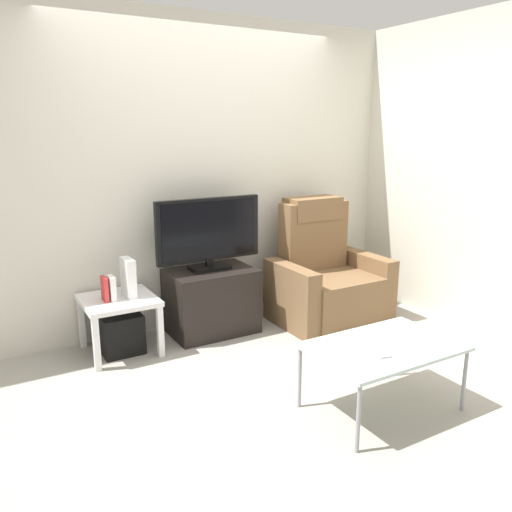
{
  "coord_description": "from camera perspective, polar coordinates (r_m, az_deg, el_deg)",
  "views": [
    {
      "loc": [
        -1.85,
        -2.95,
        1.7
      ],
      "look_at": [
        0.16,
        0.5,
        0.7
      ],
      "focal_mm": 36.36,
      "sensor_mm": 36.0,
      "label": 1
    }
  ],
  "objects": [
    {
      "name": "game_console",
      "position": [
        4.07,
        -13.88,
        -2.29
      ],
      "size": [
        0.07,
        0.2,
        0.29
      ],
      "primitive_type": "cube",
      "color": "white",
      "rests_on": "side_table"
    },
    {
      "name": "television",
      "position": [
        4.27,
        -5.21,
        2.63
      ],
      "size": [
        0.91,
        0.2,
        0.6
      ],
      "color": "black",
      "rests_on": "tv_stand"
    },
    {
      "name": "wall_back",
      "position": [
        4.5,
        -5.92,
        8.87
      ],
      "size": [
        6.4,
        0.06,
        2.6
      ],
      "primitive_type": "cube",
      "color": "beige",
      "rests_on": "ground"
    },
    {
      "name": "wall_side",
      "position": [
        4.77,
        21.54,
        8.27
      ],
      "size": [
        0.06,
        4.48,
        2.6
      ],
      "primitive_type": "cube",
      "color": "beige",
      "rests_on": "ground"
    },
    {
      "name": "coffee_table",
      "position": [
        3.26,
        13.83,
        -9.94
      ],
      "size": [
        0.9,
        0.6,
        0.42
      ],
      "color": "#B2C6C1",
      "rests_on": "ground"
    },
    {
      "name": "book_leftmost",
      "position": [
        4.01,
        -16.31,
        -3.5
      ],
      "size": [
        0.03,
        0.11,
        0.19
      ],
      "primitive_type": "cube",
      "color": "red",
      "rests_on": "side_table"
    },
    {
      "name": "book_middle",
      "position": [
        4.02,
        -15.61,
        -3.42
      ],
      "size": [
        0.04,
        0.12,
        0.18
      ],
      "primitive_type": "cube",
      "color": "white",
      "rests_on": "side_table"
    },
    {
      "name": "recliner_armchair",
      "position": [
        4.72,
        7.65,
        -2.43
      ],
      "size": [
        0.98,
        0.78,
        1.08
      ],
      "rotation": [
        0.0,
        0.0,
        0.11
      ],
      "color": "brown",
      "rests_on": "ground"
    },
    {
      "name": "tv_stand",
      "position": [
        4.4,
        -4.94,
        -4.92
      ],
      "size": [
        0.71,
        0.49,
        0.54
      ],
      "color": "black",
      "rests_on": "ground"
    },
    {
      "name": "cell_phone",
      "position": [
        3.14,
        13.5,
        -10.26
      ],
      "size": [
        0.1,
        0.16,
        0.01
      ],
      "primitive_type": "cube",
      "rotation": [
        0.0,
        0.0,
        -0.24
      ],
      "color": "#B7B7BC",
      "rests_on": "coffee_table"
    },
    {
      "name": "subwoofer_box",
      "position": [
        4.18,
        -14.68,
        -8.16
      ],
      "size": [
        0.31,
        0.31,
        0.31
      ],
      "primitive_type": "cube",
      "color": "black",
      "rests_on": "ground"
    },
    {
      "name": "ground_plane",
      "position": [
        3.88,
        1.67,
        -11.97
      ],
      "size": [
        6.4,
        6.4,
        0.0
      ],
      "primitive_type": "plane",
      "color": "#9E998E"
    },
    {
      "name": "side_table",
      "position": [
        4.1,
        -14.87,
        -5.38
      ],
      "size": [
        0.54,
        0.54,
        0.44
      ],
      "color": "white",
      "rests_on": "ground"
    }
  ]
}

